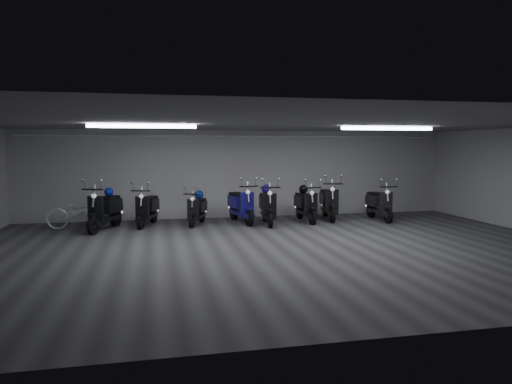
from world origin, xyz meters
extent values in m
cube|color=#38383A|center=(0.00, 0.00, -0.01)|extent=(14.00, 10.00, 0.01)
cube|color=slate|center=(0.00, 0.00, 2.80)|extent=(14.00, 10.00, 0.01)
cube|color=#ACACAE|center=(0.00, 5.00, 1.40)|extent=(14.00, 0.01, 2.80)
cube|color=#ACACAE|center=(0.00, -5.00, 1.40)|extent=(14.00, 0.01, 2.80)
cube|color=white|center=(-3.00, 1.00, 2.74)|extent=(2.40, 0.18, 0.08)
cube|color=white|center=(3.00, 1.00, 2.74)|extent=(2.40, 0.18, 0.08)
cylinder|color=white|center=(0.00, 4.92, 2.62)|extent=(13.60, 0.05, 0.05)
imported|color=silver|center=(-4.82, 3.76, 0.57)|extent=(1.82, 0.81, 1.14)
sphere|color=navy|center=(-1.49, 3.87, 0.87)|extent=(0.27, 0.27, 0.27)
sphere|color=black|center=(1.72, 3.84, 0.98)|extent=(0.27, 0.27, 0.27)
sphere|color=#220B83|center=(0.50, 3.62, 1.02)|extent=(0.29, 0.29, 0.29)
sphere|color=navy|center=(-4.02, 3.59, 1.03)|extent=(0.25, 0.25, 0.25)
camera|label=1|loc=(-2.74, -9.95, 2.26)|focal=32.93mm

